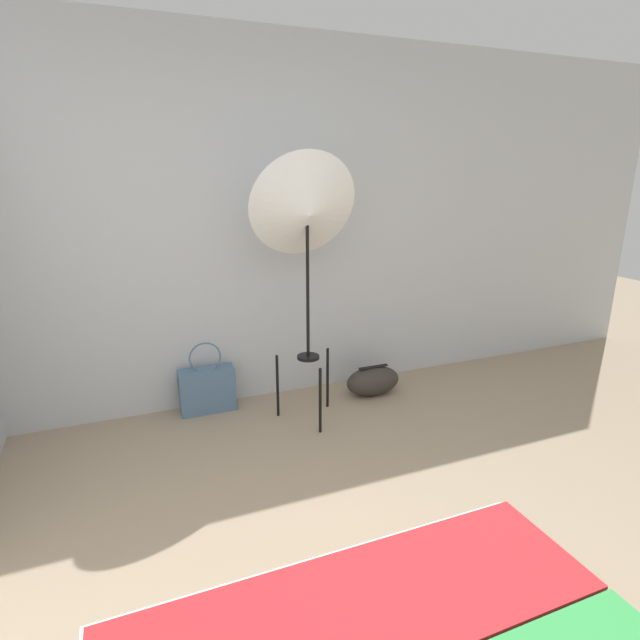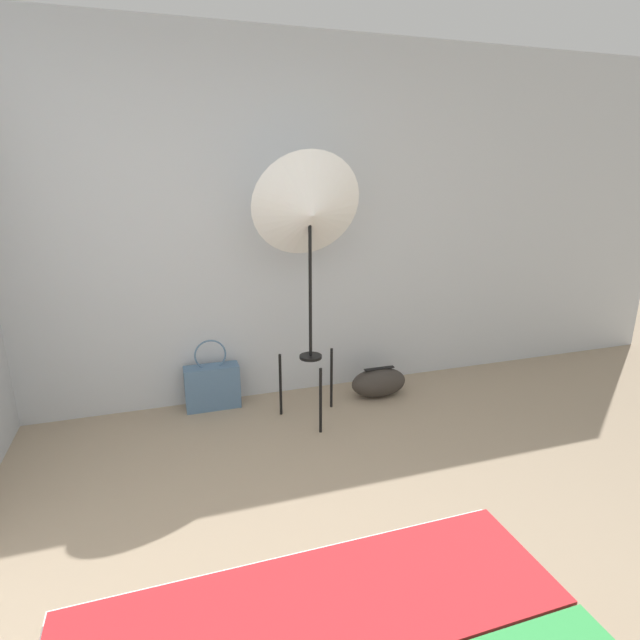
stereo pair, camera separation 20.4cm
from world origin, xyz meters
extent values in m
cube|color=#B7BCC1|center=(0.00, 2.39, 1.30)|extent=(8.00, 0.05, 2.60)
cube|color=red|center=(-0.13, -0.10, 0.45)|extent=(1.48, 0.44, 0.04)
cylinder|color=black|center=(0.46, 1.65, 0.23)|extent=(0.02, 0.02, 0.46)
cylinder|color=black|center=(0.26, 1.98, 0.23)|extent=(0.02, 0.02, 0.46)
cylinder|color=black|center=(0.65, 1.98, 0.23)|extent=(0.02, 0.02, 0.46)
cylinder|color=black|center=(0.46, 1.87, 0.46)|extent=(0.15, 0.15, 0.02)
cylinder|color=black|center=(0.46, 1.87, 0.95)|extent=(0.02, 0.02, 0.99)
cone|color=white|center=(0.46, 1.87, 1.45)|extent=(0.72, 0.42, 0.73)
cube|color=slate|center=(-0.19, 2.24, 0.16)|extent=(0.39, 0.14, 0.33)
torus|color=slate|center=(-0.19, 2.24, 0.42)|extent=(0.23, 0.01, 0.23)
ellipsoid|color=#332D28|center=(1.06, 2.05, 0.11)|extent=(0.44, 0.23, 0.23)
cube|color=black|center=(1.06, 2.05, 0.23)|extent=(0.24, 0.04, 0.01)
camera|label=1|loc=(-0.66, -1.13, 1.68)|focal=28.00mm
camera|label=2|loc=(-0.47, -1.20, 1.68)|focal=28.00mm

